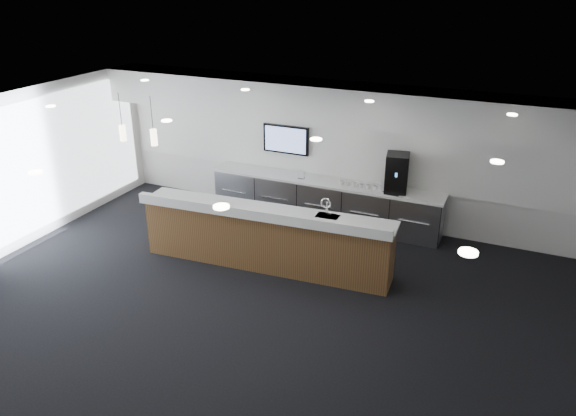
% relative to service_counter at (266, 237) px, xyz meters
% --- Properties ---
extents(ground, '(10.00, 10.00, 0.00)m').
position_rel_service_counter_xyz_m(ground, '(0.27, -1.39, -0.58)').
color(ground, black).
rests_on(ground, ground).
extents(ceiling, '(10.00, 8.00, 0.02)m').
position_rel_service_counter_xyz_m(ceiling, '(0.27, -1.39, 2.42)').
color(ceiling, black).
rests_on(ceiling, back_wall).
extents(back_wall, '(10.00, 0.02, 3.00)m').
position_rel_service_counter_xyz_m(back_wall, '(0.27, 2.61, 0.92)').
color(back_wall, silver).
rests_on(back_wall, ground).
extents(left_wall, '(0.02, 8.00, 3.00)m').
position_rel_service_counter_xyz_m(left_wall, '(-4.73, -1.39, 0.92)').
color(left_wall, silver).
rests_on(left_wall, ground).
extents(soffit_bulkhead, '(10.00, 0.90, 0.70)m').
position_rel_service_counter_xyz_m(soffit_bulkhead, '(0.27, 2.16, 2.07)').
color(soffit_bulkhead, white).
rests_on(soffit_bulkhead, back_wall).
extents(alcove_panel, '(9.80, 0.06, 1.40)m').
position_rel_service_counter_xyz_m(alcove_panel, '(0.27, 2.58, 1.02)').
color(alcove_panel, white).
rests_on(alcove_panel, back_wall).
extents(window_blinds_wall, '(0.04, 7.36, 2.55)m').
position_rel_service_counter_xyz_m(window_blinds_wall, '(-4.69, -1.39, 0.92)').
color(window_blinds_wall, '#A2B2C3').
rests_on(window_blinds_wall, left_wall).
extents(back_credenza, '(5.06, 0.66, 0.95)m').
position_rel_service_counter_xyz_m(back_credenza, '(0.27, 2.25, -0.10)').
color(back_credenza, gray).
rests_on(back_credenza, ground).
extents(wall_tv, '(1.05, 0.08, 0.62)m').
position_rel_service_counter_xyz_m(wall_tv, '(-0.73, 2.52, 1.07)').
color(wall_tv, black).
rests_on(wall_tv, back_wall).
extents(pendant_left, '(0.12, 0.12, 0.30)m').
position_rel_service_counter_xyz_m(pendant_left, '(-2.13, -0.59, 1.67)').
color(pendant_left, beige).
rests_on(pendant_left, ceiling).
extents(pendant_right, '(0.12, 0.12, 0.30)m').
position_rel_service_counter_xyz_m(pendant_right, '(-2.83, -0.59, 1.67)').
color(pendant_right, beige).
rests_on(pendant_right, ceiling).
extents(ceiling_can_lights, '(7.00, 5.00, 0.02)m').
position_rel_service_counter_xyz_m(ceiling_can_lights, '(0.27, -1.39, 2.39)').
color(ceiling_can_lights, white).
rests_on(ceiling_can_lights, ceiling).
extents(service_counter, '(4.72, 1.11, 1.49)m').
position_rel_service_counter_xyz_m(service_counter, '(0.00, 0.00, 0.00)').
color(service_counter, '#50331A').
rests_on(service_counter, ground).
extents(coffee_machine, '(0.52, 0.61, 0.77)m').
position_rel_service_counter_xyz_m(coffee_machine, '(1.79, 2.28, 0.76)').
color(coffee_machine, black).
rests_on(coffee_machine, back_credenza).
extents(info_sign_left, '(0.15, 0.02, 0.21)m').
position_rel_service_counter_xyz_m(info_sign_left, '(-0.22, 2.15, 0.48)').
color(info_sign_left, silver).
rests_on(info_sign_left, back_credenza).
extents(info_sign_right, '(0.19, 0.05, 0.25)m').
position_rel_service_counter_xyz_m(info_sign_right, '(1.62, 2.13, 0.50)').
color(info_sign_right, silver).
rests_on(info_sign_right, back_credenza).
extents(cup_0, '(0.10, 0.10, 0.10)m').
position_rel_service_counter_xyz_m(cup_0, '(1.67, 2.16, 0.42)').
color(cup_0, white).
rests_on(cup_0, back_credenza).
extents(cup_1, '(0.14, 0.14, 0.10)m').
position_rel_service_counter_xyz_m(cup_1, '(1.53, 2.16, 0.42)').
color(cup_1, white).
rests_on(cup_1, back_credenza).
extents(cup_2, '(0.13, 0.13, 0.10)m').
position_rel_service_counter_xyz_m(cup_2, '(1.39, 2.16, 0.42)').
color(cup_2, white).
rests_on(cup_2, back_credenza).
extents(cup_3, '(0.13, 0.13, 0.10)m').
position_rel_service_counter_xyz_m(cup_3, '(1.25, 2.16, 0.42)').
color(cup_3, white).
rests_on(cup_3, back_credenza).
extents(cup_4, '(0.14, 0.14, 0.10)m').
position_rel_service_counter_xyz_m(cup_4, '(1.11, 2.16, 0.42)').
color(cup_4, white).
rests_on(cup_4, back_credenza).
extents(cup_5, '(0.11, 0.11, 0.10)m').
position_rel_service_counter_xyz_m(cup_5, '(0.97, 2.16, 0.42)').
color(cup_5, white).
rests_on(cup_5, back_credenza).
extents(cup_6, '(0.15, 0.15, 0.10)m').
position_rel_service_counter_xyz_m(cup_6, '(0.83, 2.16, 0.42)').
color(cup_6, white).
rests_on(cup_6, back_credenza).
extents(cup_7, '(0.12, 0.12, 0.10)m').
position_rel_service_counter_xyz_m(cup_7, '(0.69, 2.16, 0.42)').
color(cup_7, white).
rests_on(cup_7, back_credenza).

